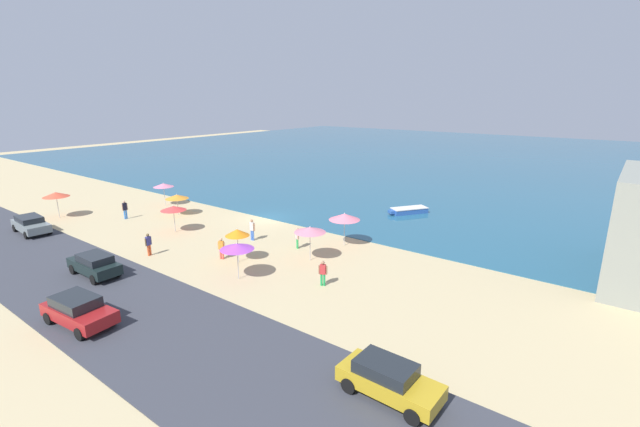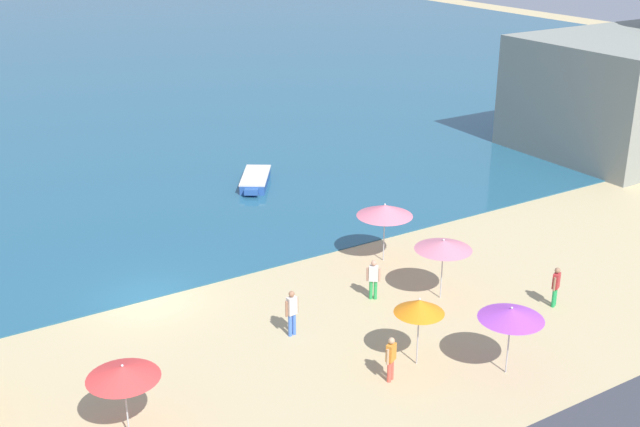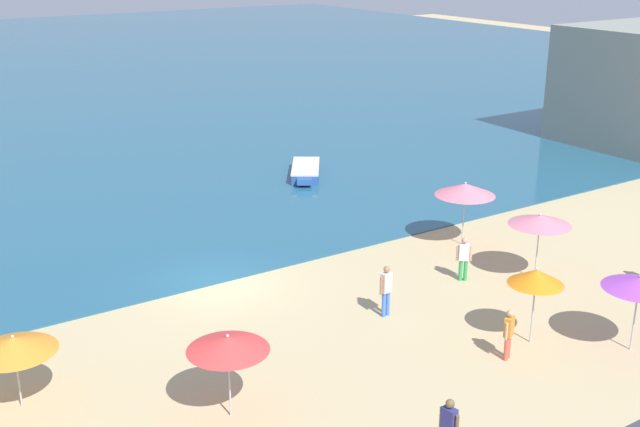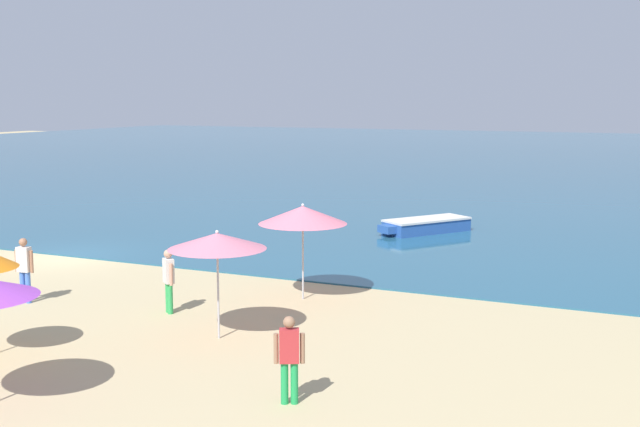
{
  "view_description": "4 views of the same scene",
  "coord_description": "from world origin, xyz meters",
  "px_view_note": "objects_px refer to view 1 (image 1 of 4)",
  "views": [
    {
      "loc": [
        27.98,
        -28.71,
        11.48
      ],
      "look_at": [
        4.74,
        2.1,
        0.85
      ],
      "focal_mm": 24.0,
      "sensor_mm": 36.0,
      "label": 1
    },
    {
      "loc": [
        -9.36,
        -27.74,
        14.85
      ],
      "look_at": [
        8.88,
        1.3,
        1.43
      ],
      "focal_mm": 45.0,
      "sensor_mm": 36.0,
      "label": 2
    },
    {
      "loc": [
        -11.73,
        -24.45,
        11.95
      ],
      "look_at": [
        5.4,
        1.51,
        1.26
      ],
      "focal_mm": 45.0,
      "sensor_mm": 36.0,
      "label": 3
    },
    {
      "loc": [
        19.64,
        -21.47,
        5.58
      ],
      "look_at": [
        9.21,
        1.31,
        1.93
      ],
      "focal_mm": 45.0,
      "sensor_mm": 36.0,
      "label": 4
    }
  ],
  "objects_px": {
    "beach_umbrella_2": "(344,217)",
    "bather_5": "(252,229)",
    "bather_0": "(148,243)",
    "bather_4": "(297,237)",
    "bather_2": "(125,209)",
    "parked_car_0": "(95,264)",
    "parked_car_3": "(78,310)",
    "beach_umbrella_6": "(310,230)",
    "bather_1": "(323,272)",
    "skiff_nearshore": "(409,210)",
    "parked_car_2": "(388,379)",
    "beach_umbrella_7": "(173,208)",
    "bather_3": "(221,247)",
    "parked_car_1": "(31,224)",
    "beach_umbrella_5": "(56,195)",
    "beach_umbrella_3": "(163,185)",
    "beach_umbrella_4": "(237,247)",
    "beach_umbrella_1": "(237,232)",
    "beach_umbrella_0": "(177,197)"
  },
  "relations": [
    {
      "from": "beach_umbrella_2",
      "to": "bather_5",
      "type": "height_order",
      "value": "beach_umbrella_2"
    },
    {
      "from": "beach_umbrella_3",
      "to": "beach_umbrella_7",
      "type": "height_order",
      "value": "beach_umbrella_3"
    },
    {
      "from": "bather_0",
      "to": "parked_car_3",
      "type": "bearing_deg",
      "value": -51.46
    },
    {
      "from": "parked_car_2",
      "to": "bather_5",
      "type": "bearing_deg",
      "value": 150.43
    },
    {
      "from": "beach_umbrella_3",
      "to": "bather_1",
      "type": "xyz_separation_m",
      "value": [
        25.87,
        -6.05,
        -1.31
      ]
    },
    {
      "from": "beach_umbrella_2",
      "to": "beach_umbrella_6",
      "type": "distance_m",
      "value": 4.12
    },
    {
      "from": "bather_5",
      "to": "parked_car_1",
      "type": "distance_m",
      "value": 19.46
    },
    {
      "from": "bather_5",
      "to": "beach_umbrella_7",
      "type": "bearing_deg",
      "value": -160.92
    },
    {
      "from": "bather_4",
      "to": "parked_car_1",
      "type": "height_order",
      "value": "bather_4"
    },
    {
      "from": "beach_umbrella_3",
      "to": "bather_4",
      "type": "height_order",
      "value": "beach_umbrella_3"
    },
    {
      "from": "beach_umbrella_3",
      "to": "beach_umbrella_4",
      "type": "relative_size",
      "value": 1.0
    },
    {
      "from": "beach_umbrella_6",
      "to": "parked_car_0",
      "type": "bearing_deg",
      "value": -131.53
    },
    {
      "from": "beach_umbrella_5",
      "to": "beach_umbrella_7",
      "type": "distance_m",
      "value": 13.66
    },
    {
      "from": "bather_4",
      "to": "parked_car_3",
      "type": "bearing_deg",
      "value": -95.66
    },
    {
      "from": "beach_umbrella_2",
      "to": "bather_4",
      "type": "height_order",
      "value": "beach_umbrella_2"
    },
    {
      "from": "bather_1",
      "to": "bather_2",
      "type": "bearing_deg",
      "value": 178.5
    },
    {
      "from": "beach_umbrella_1",
      "to": "bather_0",
      "type": "xyz_separation_m",
      "value": [
        -6.26,
        -3.11,
        -1.25
      ]
    },
    {
      "from": "skiff_nearshore",
      "to": "bather_4",
      "type": "bearing_deg",
      "value": -99.39
    },
    {
      "from": "bather_4",
      "to": "parked_car_0",
      "type": "distance_m",
      "value": 14.08
    },
    {
      "from": "beach_umbrella_6",
      "to": "skiff_nearshore",
      "type": "xyz_separation_m",
      "value": [
        0.07,
        15.95,
        -1.97
      ]
    },
    {
      "from": "beach_umbrella_6",
      "to": "bather_3",
      "type": "distance_m",
      "value": 6.59
    },
    {
      "from": "bather_2",
      "to": "parked_car_0",
      "type": "height_order",
      "value": "bather_2"
    },
    {
      "from": "bather_0",
      "to": "bather_4",
      "type": "relative_size",
      "value": 1.02
    },
    {
      "from": "bather_5",
      "to": "beach_umbrella_4",
      "type": "bearing_deg",
      "value": -50.96
    },
    {
      "from": "beach_umbrella_6",
      "to": "bather_1",
      "type": "xyz_separation_m",
      "value": [
        3.31,
        -2.91,
        -1.38
      ]
    },
    {
      "from": "beach_umbrella_4",
      "to": "bather_3",
      "type": "bearing_deg",
      "value": 154.98
    },
    {
      "from": "bather_1",
      "to": "skiff_nearshore",
      "type": "height_order",
      "value": "bather_1"
    },
    {
      "from": "beach_umbrella_6",
      "to": "bather_4",
      "type": "xyz_separation_m",
      "value": [
        -2.34,
        1.36,
        -1.36
      ]
    },
    {
      "from": "beach_umbrella_7",
      "to": "parked_car_3",
      "type": "distance_m",
      "value": 15.85
    },
    {
      "from": "bather_5",
      "to": "beach_umbrella_0",
      "type": "bearing_deg",
      "value": 174.85
    },
    {
      "from": "bather_4",
      "to": "skiff_nearshore",
      "type": "xyz_separation_m",
      "value": [
        2.41,
        14.59,
        -0.6
      ]
    },
    {
      "from": "parked_car_2",
      "to": "skiff_nearshore",
      "type": "xyz_separation_m",
      "value": [
        -11.43,
        25.58,
        -0.49
      ]
    },
    {
      "from": "beach_umbrella_0",
      "to": "beach_umbrella_5",
      "type": "bearing_deg",
      "value": -138.39
    },
    {
      "from": "beach_umbrella_1",
      "to": "bather_4",
      "type": "distance_m",
      "value": 5.12
    },
    {
      "from": "bather_3",
      "to": "parked_car_3",
      "type": "bearing_deg",
      "value": -82.61
    },
    {
      "from": "beach_umbrella_2",
      "to": "bather_5",
      "type": "xyz_separation_m",
      "value": [
        -6.72,
        -3.51,
        -1.36
      ]
    },
    {
      "from": "beach_umbrella_6",
      "to": "parked_car_1",
      "type": "xyz_separation_m",
      "value": [
        -23.1,
        -9.58,
        -1.47
      ]
    },
    {
      "from": "bather_2",
      "to": "beach_umbrella_7",
      "type": "bearing_deg",
      "value": 3.33
    },
    {
      "from": "bather_2",
      "to": "parked_car_3",
      "type": "bearing_deg",
      "value": -35.26
    },
    {
      "from": "bather_1",
      "to": "bather_4",
      "type": "height_order",
      "value": "bather_4"
    },
    {
      "from": "beach_umbrella_3",
      "to": "bather_4",
      "type": "relative_size",
      "value": 1.48
    },
    {
      "from": "parked_car_2",
      "to": "parked_car_1",
      "type": "bearing_deg",
      "value": 179.93
    },
    {
      "from": "beach_umbrella_1",
      "to": "beach_umbrella_5",
      "type": "distance_m",
      "value": 22.88
    },
    {
      "from": "parked_car_2",
      "to": "parked_car_3",
      "type": "xyz_separation_m",
      "value": [
        -15.4,
        -4.68,
        0.02
      ]
    },
    {
      "from": "beach_umbrella_2",
      "to": "parked_car_0",
      "type": "relative_size",
      "value": 0.65
    },
    {
      "from": "beach_umbrella_3",
      "to": "beach_umbrella_6",
      "type": "distance_m",
      "value": 22.78
    },
    {
      "from": "beach_umbrella_4",
      "to": "parked_car_1",
      "type": "bearing_deg",
      "value": -168.9
    },
    {
      "from": "bather_4",
      "to": "parked_car_0",
      "type": "height_order",
      "value": "bather_4"
    },
    {
      "from": "beach_umbrella_1",
      "to": "bather_5",
      "type": "bearing_deg",
      "value": 123.76
    },
    {
      "from": "beach_umbrella_5",
      "to": "parked_car_2",
      "type": "relative_size",
      "value": 0.63
    }
  ]
}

